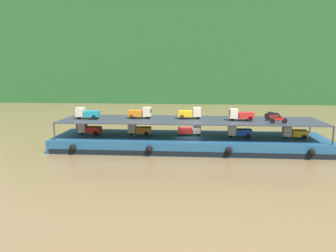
{
  "coord_description": "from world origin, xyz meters",
  "views": [
    {
      "loc": [
        0.55,
        -38.41,
        9.25
      ],
      "look_at": [
        -2.56,
        0.0,
        2.7
      ],
      "focal_mm": 35.15,
      "sensor_mm": 36.0,
      "label": 1
    }
  ],
  "objects": [
    {
      "name": "mini_truck_upper_stern",
      "position": [
        -12.22,
        -0.43,
        4.19
      ],
      "size": [
        2.74,
        1.21,
        1.38
      ],
      "color": "teal",
      "rests_on": "cargo_rack"
    },
    {
      "name": "hillside_far_bank",
      "position": [
        0.0,
        69.28,
        17.51
      ],
      "size": [
        116.13,
        36.06,
        31.08
      ],
      "color": "#235628",
      "rests_on": "ground"
    },
    {
      "name": "mini_truck_lower_stern",
      "position": [
        -12.2,
        0.06,
        2.19
      ],
      "size": [
        2.78,
        1.27,
        1.38
      ],
      "color": "red",
      "rests_on": "cargo_barge"
    },
    {
      "name": "mini_truck_lower_fore",
      "position": [
        5.8,
        -0.2,
        2.19
      ],
      "size": [
        2.77,
        1.24,
        1.38
      ],
      "color": "#1E47B7",
      "rests_on": "cargo_barge"
    },
    {
      "name": "mini_truck_lower_bow",
      "position": [
        12.01,
        -0.32,
        2.19
      ],
      "size": [
        2.75,
        1.22,
        1.38
      ],
      "color": "gold",
      "rests_on": "cargo_barge"
    },
    {
      "name": "mini_truck_upper_mid",
      "position": [
        -5.96,
        0.52,
        4.19
      ],
      "size": [
        2.79,
        1.29,
        1.38
      ],
      "color": "orange",
      "rests_on": "cargo_rack"
    },
    {
      "name": "mini_truck_lower_mid",
      "position": [
        0.03,
        0.52,
        2.19
      ],
      "size": [
        2.75,
        1.22,
        1.38
      ],
      "color": "red",
      "rests_on": "cargo_barge"
    },
    {
      "name": "motorcycle_upper_stbd",
      "position": [
        9.99,
        2.13,
        3.93
      ],
      "size": [
        1.89,
        0.55,
        0.87
      ],
      "color": "black",
      "rests_on": "cargo_rack"
    },
    {
      "name": "motorcycle_upper_port",
      "position": [
        9.7,
        -2.14,
        3.93
      ],
      "size": [
        1.9,
        0.55,
        0.87
      ],
      "color": "black",
      "rests_on": "cargo_rack"
    },
    {
      "name": "cargo_rack",
      "position": [
        0.0,
        0.0,
        3.44
      ],
      "size": [
        30.26,
        7.11,
        2.0
      ],
      "color": "#2D333D",
      "rests_on": "cargo_barge"
    },
    {
      "name": "mini_truck_upper_fore",
      "position": [
        0.02,
        0.69,
        4.19
      ],
      "size": [
        2.8,
        1.3,
        1.38
      ],
      "color": "gold",
      "rests_on": "cargo_rack"
    },
    {
      "name": "ground_plane",
      "position": [
        0.0,
        0.0,
        0.0
      ],
      "size": [
        400.0,
        400.0,
        0.0
      ],
      "primitive_type": "plane",
      "color": "brown"
    },
    {
      "name": "motorcycle_upper_centre",
      "position": [
        9.66,
        -0.0,
        3.93
      ],
      "size": [
        1.9,
        0.55,
        0.87
      ],
      "color": "black",
      "rests_on": "cargo_rack"
    },
    {
      "name": "cargo_barge",
      "position": [
        0.0,
        -0.03,
        0.75
      ],
      "size": [
        31.86,
        8.53,
        1.5
      ],
      "color": "navy",
      "rests_on": "ground"
    },
    {
      "name": "mini_truck_upper_bow",
      "position": [
        5.89,
        -0.3,
        4.19
      ],
      "size": [
        2.78,
        1.27,
        1.38
      ],
      "color": "red",
      "rests_on": "cargo_rack"
    },
    {
      "name": "mini_truck_lower_aft",
      "position": [
        -6.1,
        0.27,
        2.19
      ],
      "size": [
        2.74,
        1.2,
        1.38
      ],
      "color": "orange",
      "rests_on": "cargo_barge"
    }
  ]
}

